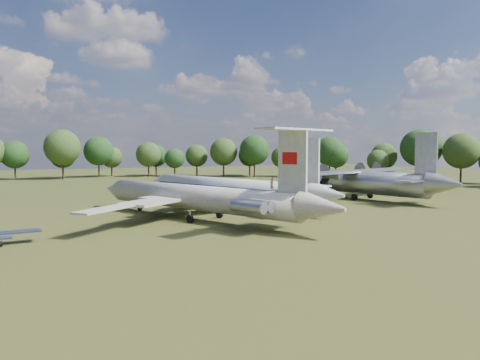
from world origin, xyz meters
name	(u,v)px	position (x,y,z in m)	size (l,w,h in m)	color
ground	(165,218)	(0.00, 0.00, 0.00)	(300.00, 300.00, 0.00)	#233612
il62_airliner	(196,202)	(3.54, -2.38, 2.26)	(35.48, 46.12, 4.52)	silver
tu104_jet	(228,192)	(12.63, 8.51, 2.27)	(34.04, 45.38, 4.54)	white
an12_transport	(358,185)	(38.51, 8.42, 2.59)	(35.19, 39.33, 5.17)	gray
person_on_il62	(272,184)	(8.77, -13.92, 5.31)	(0.57, 0.37, 1.56)	olive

